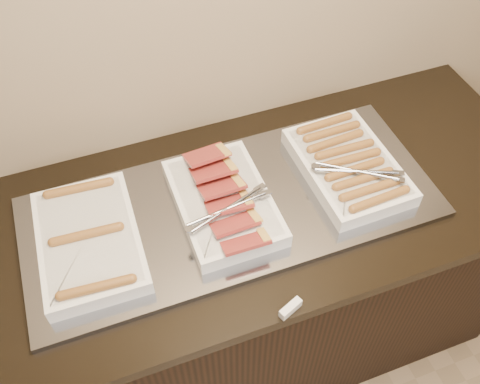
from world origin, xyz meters
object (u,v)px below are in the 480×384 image
counter (226,288)px  dish_right (348,166)px  warming_tray (232,207)px  dish_center (224,202)px  dish_left (89,241)px

counter → dish_right: dish_right is taller
warming_tray → dish_center: dish_center is taller
counter → warming_tray: bearing=0.0°
dish_left → dish_right: bearing=1.2°
dish_left → counter: bearing=1.4°
counter → warming_tray: (0.03, 0.00, 0.46)m
dish_right → warming_tray: bearing=178.3°
warming_tray → dish_center: (-0.03, -0.00, 0.04)m
warming_tray → dish_left: dish_left is taller
counter → dish_right: (0.40, -0.00, 0.50)m
counter → dish_center: 0.50m
dish_left → dish_center: bearing=0.9°
counter → dish_left: dish_left is taller
warming_tray → counter: bearing=180.0°
dish_center → dish_right: dish_center is taller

